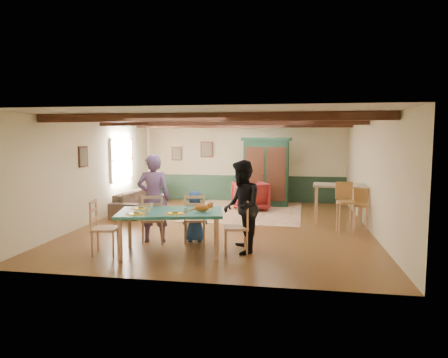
% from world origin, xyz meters
% --- Properties ---
extents(floor, '(8.00, 8.00, 0.00)m').
position_xyz_m(floor, '(0.00, 0.00, 0.00)').
color(floor, '#593519').
rests_on(floor, ground).
extents(wall_back, '(7.00, 0.02, 2.70)m').
position_xyz_m(wall_back, '(0.00, 4.00, 1.35)').
color(wall_back, beige).
rests_on(wall_back, floor).
extents(wall_left, '(0.02, 8.00, 2.70)m').
position_xyz_m(wall_left, '(-3.50, 0.00, 1.35)').
color(wall_left, beige).
rests_on(wall_left, floor).
extents(wall_right, '(0.02, 8.00, 2.70)m').
position_xyz_m(wall_right, '(3.50, 0.00, 1.35)').
color(wall_right, beige).
rests_on(wall_right, floor).
extents(ceiling, '(7.00, 8.00, 0.02)m').
position_xyz_m(ceiling, '(0.00, 0.00, 2.70)').
color(ceiling, silver).
rests_on(ceiling, wall_back).
extents(wainscot_back, '(6.95, 0.03, 0.90)m').
position_xyz_m(wainscot_back, '(0.00, 3.98, 0.45)').
color(wainscot_back, '#1D3527').
rests_on(wainscot_back, floor).
extents(ceiling_beam_front, '(6.95, 0.16, 0.16)m').
position_xyz_m(ceiling_beam_front, '(0.00, -2.30, 2.61)').
color(ceiling_beam_front, '#32180E').
rests_on(ceiling_beam_front, ceiling).
extents(ceiling_beam_mid, '(6.95, 0.16, 0.16)m').
position_xyz_m(ceiling_beam_mid, '(0.00, 0.40, 2.61)').
color(ceiling_beam_mid, '#32180E').
rests_on(ceiling_beam_mid, ceiling).
extents(ceiling_beam_back, '(6.95, 0.16, 0.16)m').
position_xyz_m(ceiling_beam_back, '(0.00, 3.00, 2.61)').
color(ceiling_beam_back, '#32180E').
rests_on(ceiling_beam_back, ceiling).
extents(window_left, '(0.06, 1.60, 1.30)m').
position_xyz_m(window_left, '(-3.47, 1.70, 1.55)').
color(window_left, white).
rests_on(window_left, wall_left).
extents(picture_left_wall, '(0.04, 0.42, 0.52)m').
position_xyz_m(picture_left_wall, '(-3.47, -0.60, 1.75)').
color(picture_left_wall, '#7A7459').
rests_on(picture_left_wall, wall_left).
extents(picture_back_a, '(0.45, 0.04, 0.55)m').
position_xyz_m(picture_back_a, '(-1.30, 3.97, 1.80)').
color(picture_back_a, '#7A7459').
rests_on(picture_back_a, wall_back).
extents(picture_back_b, '(0.38, 0.04, 0.48)m').
position_xyz_m(picture_back_b, '(-2.40, 3.97, 1.65)').
color(picture_back_b, '#7A7459').
rests_on(picture_back_b, wall_back).
extents(dining_table, '(2.15, 1.47, 0.82)m').
position_xyz_m(dining_table, '(-0.64, -2.54, 0.41)').
color(dining_table, '#1F6357').
rests_on(dining_table, floor).
extents(dining_chair_far_left, '(0.55, 0.56, 1.04)m').
position_xyz_m(dining_chair_far_left, '(-1.23, -1.86, 0.52)').
color(dining_chair_far_left, tan).
rests_on(dining_chair_far_left, floor).
extents(dining_chair_far_right, '(0.55, 0.56, 1.04)m').
position_xyz_m(dining_chair_far_right, '(-0.38, -1.68, 0.52)').
color(dining_chair_far_right, tan).
rests_on(dining_chair_far_right, floor).
extents(dining_chair_end_left, '(0.56, 0.55, 1.04)m').
position_xyz_m(dining_chair_end_left, '(-1.87, -2.80, 0.52)').
color(dining_chair_end_left, tan).
rests_on(dining_chair_end_left, floor).
extents(dining_chair_end_right, '(0.56, 0.55, 1.04)m').
position_xyz_m(dining_chair_end_right, '(0.59, -2.29, 0.52)').
color(dining_chair_end_right, tan).
rests_on(dining_chair_end_right, floor).
extents(person_man, '(0.76, 0.58, 1.88)m').
position_xyz_m(person_man, '(-1.25, -1.78, 0.94)').
color(person_man, '#72518B').
rests_on(person_man, floor).
extents(person_woman, '(0.85, 1.00, 1.80)m').
position_xyz_m(person_woman, '(0.69, -2.26, 0.90)').
color(person_woman, black).
rests_on(person_woman, floor).
extents(person_child, '(0.60, 0.45, 1.10)m').
position_xyz_m(person_child, '(-0.39, -1.60, 0.55)').
color(person_child, navy).
rests_on(person_child, floor).
extents(cat, '(0.42, 0.23, 0.20)m').
position_xyz_m(cat, '(-0.03, -2.53, 0.92)').
color(cat, orange).
rests_on(cat, dining_table).
extents(place_setting_near_left, '(0.49, 0.41, 0.11)m').
position_xyz_m(place_setting_near_left, '(-1.17, -2.93, 0.87)').
color(place_setting_near_left, yellow).
rests_on(place_setting_near_left, dining_table).
extents(place_setting_near_center, '(0.49, 0.41, 0.11)m').
position_xyz_m(place_setting_near_center, '(-0.48, -2.79, 0.87)').
color(place_setting_near_center, yellow).
rests_on(place_setting_near_center, dining_table).
extents(place_setting_far_left, '(0.49, 0.41, 0.11)m').
position_xyz_m(place_setting_far_left, '(-1.29, -2.40, 0.87)').
color(place_setting_far_left, yellow).
rests_on(place_setting_far_left, dining_table).
extents(place_setting_far_right, '(0.49, 0.41, 0.11)m').
position_xyz_m(place_setting_far_right, '(-0.11, -2.15, 0.87)').
color(place_setting_far_right, yellow).
rests_on(place_setting_far_right, dining_table).
extents(area_rug, '(3.38, 3.98, 0.01)m').
position_xyz_m(area_rug, '(0.31, 2.06, 0.01)').
color(area_rug, beige).
rests_on(area_rug, floor).
extents(armoire, '(1.60, 0.72, 2.22)m').
position_xyz_m(armoire, '(0.84, 3.19, 1.11)').
color(armoire, '#122F1F').
rests_on(armoire, floor).
extents(armchair, '(1.26, 1.27, 0.88)m').
position_xyz_m(armchair, '(0.41, 2.26, 0.44)').
color(armchair, '#561114').
rests_on(armchair, floor).
extents(sofa, '(1.02, 2.24, 0.64)m').
position_xyz_m(sofa, '(-2.75, 1.23, 0.32)').
color(sofa, '#3F3227').
rests_on(sofa, floor).
extents(end_table, '(0.50, 0.50, 0.56)m').
position_xyz_m(end_table, '(-2.88, 3.12, 0.28)').
color(end_table, '#32180E').
rests_on(end_table, floor).
extents(table_lamp, '(0.31, 0.31, 0.51)m').
position_xyz_m(table_lamp, '(-2.88, 3.12, 0.81)').
color(table_lamp, beige).
rests_on(table_lamp, end_table).
extents(counter_table, '(1.31, 0.84, 1.04)m').
position_xyz_m(counter_table, '(2.82, 0.59, 0.52)').
color(counter_table, '#C1B796').
rests_on(counter_table, floor).
extents(bar_stool_left, '(0.45, 0.49, 1.18)m').
position_xyz_m(bar_stool_left, '(2.89, -0.28, 0.59)').
color(bar_stool_left, '#B58146').
rests_on(bar_stool_left, floor).
extents(bar_stool_right, '(0.40, 0.44, 1.01)m').
position_xyz_m(bar_stool_right, '(3.28, -0.06, 0.51)').
color(bar_stool_right, '#B58146').
rests_on(bar_stool_right, floor).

